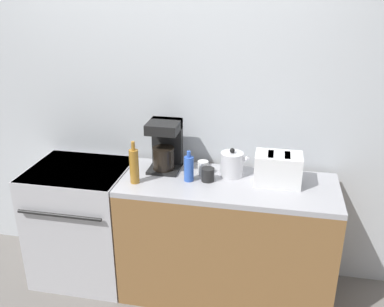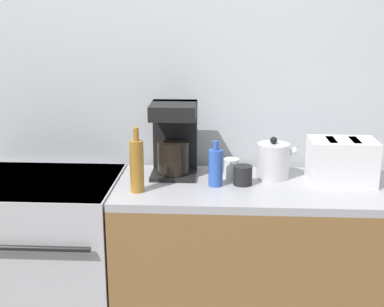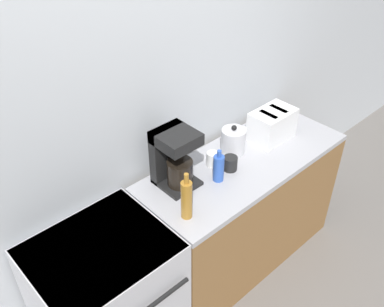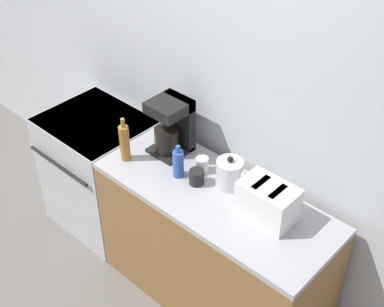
{
  "view_description": "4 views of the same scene",
  "coord_description": "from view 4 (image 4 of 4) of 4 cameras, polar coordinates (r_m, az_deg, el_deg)",
  "views": [
    {
      "loc": [
        0.78,
        -2.26,
        2.15
      ],
      "look_at": [
        0.26,
        0.34,
        1.06
      ],
      "focal_mm": 40.0,
      "sensor_mm": 36.0,
      "label": 1
    },
    {
      "loc": [
        0.27,
        -2.06,
        1.68
      ],
      "look_at": [
        0.14,
        0.34,
        1.02
      ],
      "focal_mm": 50.0,
      "sensor_mm": 36.0,
      "label": 2
    },
    {
      "loc": [
        -1.2,
        -1.07,
        2.52
      ],
      "look_at": [
        0.11,
        0.35,
        1.11
      ],
      "focal_mm": 40.0,
      "sensor_mm": 36.0,
      "label": 3
    },
    {
      "loc": [
        1.94,
        -1.45,
        2.89
      ],
      "look_at": [
        0.27,
        0.37,
        1.01
      ],
      "focal_mm": 50.0,
      "sensor_mm": 36.0,
      "label": 4
    }
  ],
  "objects": [
    {
      "name": "coffee_maker",
      "position": [
        3.23,
        -2.1,
        3.08
      ],
      "size": [
        0.22,
        0.23,
        0.36
      ],
      "color": "black",
      "rests_on": "counter_block"
    },
    {
      "name": "cup_black",
      "position": [
        3.05,
        0.51,
        -2.52
      ],
      "size": [
        0.09,
        0.09,
        0.09
      ],
      "color": "black",
      "rests_on": "counter_block"
    },
    {
      "name": "cup_white",
      "position": [
        3.13,
        1.09,
        -1.2
      ],
      "size": [
        0.07,
        0.07,
        0.09
      ],
      "color": "white",
      "rests_on": "counter_block"
    },
    {
      "name": "bottle_amber",
      "position": [
        3.21,
        -7.2,
        1.18
      ],
      "size": [
        0.06,
        0.06,
        0.29
      ],
      "color": "#9E6B23",
      "rests_on": "counter_block"
    },
    {
      "name": "stove",
      "position": [
        3.91,
        -9.75,
        -1.8
      ],
      "size": [
        0.7,
        0.64,
        0.89
      ],
      "color": "#B7B7BC",
      "rests_on": "ground_plane"
    },
    {
      "name": "bottle_blue",
      "position": [
        3.08,
        -1.48,
        -1.05
      ],
      "size": [
        0.06,
        0.06,
        0.21
      ],
      "color": "#2D56B7",
      "rests_on": "counter_block"
    },
    {
      "name": "toaster",
      "position": [
        2.83,
        8.07,
        -5.09
      ],
      "size": [
        0.3,
        0.2,
        0.21
      ],
      "color": "white",
      "rests_on": "counter_block"
    },
    {
      "name": "ground_plane",
      "position": [
        3.77,
        -7.0,
        -13.07
      ],
      "size": [
        12.0,
        12.0,
        0.0
      ],
      "primitive_type": "plane",
      "color": "slate"
    },
    {
      "name": "kettle",
      "position": [
        3.02,
        4.05,
        -2.12
      ],
      "size": [
        0.2,
        0.16,
        0.2
      ],
      "color": "silver",
      "rests_on": "counter_block"
    },
    {
      "name": "wall_back",
      "position": [
        3.27,
        -0.05,
        8.33
      ],
      "size": [
        8.0,
        0.05,
        2.6
      ],
      "color": "silver",
      "rests_on": "ground_plane"
    },
    {
      "name": "counter_block",
      "position": [
        3.32,
        2.26,
        -10.09
      ],
      "size": [
        1.45,
        0.58,
        0.89
      ],
      "color": "brown",
      "rests_on": "ground_plane"
    }
  ]
}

